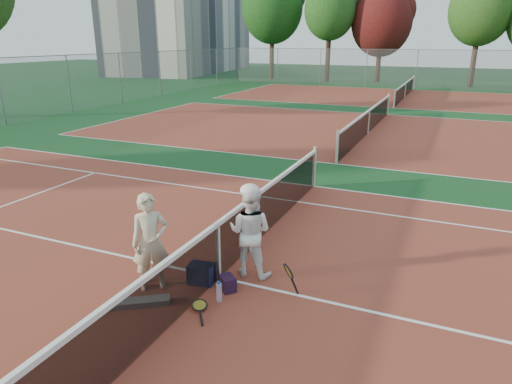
% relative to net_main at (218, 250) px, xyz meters
% --- Properties ---
extents(ground, '(130.00, 130.00, 0.00)m').
position_rel_net_main_xyz_m(ground, '(0.00, 0.00, -0.51)').
color(ground, '#113E1A').
rests_on(ground, ground).
extents(court_main, '(23.77, 10.97, 0.01)m').
position_rel_net_main_xyz_m(court_main, '(0.00, 0.00, -0.51)').
color(court_main, maroon).
rests_on(court_main, ground).
extents(court_far_a, '(23.77, 10.97, 0.01)m').
position_rel_net_main_xyz_m(court_far_a, '(0.00, 13.50, -0.51)').
color(court_far_a, maroon).
rests_on(court_far_a, ground).
extents(court_far_b, '(23.77, 10.97, 0.01)m').
position_rel_net_main_xyz_m(court_far_b, '(0.00, 27.00, -0.51)').
color(court_far_b, maroon).
rests_on(court_far_b, ground).
extents(net_main, '(0.10, 10.98, 1.02)m').
position_rel_net_main_xyz_m(net_main, '(0.00, 0.00, 0.00)').
color(net_main, black).
rests_on(net_main, ground).
extents(net_far_a, '(0.10, 10.98, 1.02)m').
position_rel_net_main_xyz_m(net_far_a, '(0.00, 13.50, 0.00)').
color(net_far_a, black).
rests_on(net_far_a, ground).
extents(net_far_b, '(0.10, 10.98, 1.02)m').
position_rel_net_main_xyz_m(net_far_b, '(0.00, 27.00, 0.00)').
color(net_far_b, black).
rests_on(net_far_b, ground).
extents(fence_back, '(32.00, 0.06, 3.00)m').
position_rel_net_main_xyz_m(fence_back, '(0.00, 34.00, 0.99)').
color(fence_back, slate).
rests_on(fence_back, ground).
extents(apartment_block, '(12.96, 23.18, 15.00)m').
position_rel_net_main_xyz_m(apartment_block, '(-28.00, 44.00, 6.99)').
color(apartment_block, beige).
rests_on(apartment_block, ground).
extents(player_a, '(0.68, 0.68, 1.59)m').
position_rel_net_main_xyz_m(player_a, '(-0.84, -0.68, 0.29)').
color(player_a, beige).
rests_on(player_a, ground).
extents(player_b, '(0.78, 0.62, 1.55)m').
position_rel_net_main_xyz_m(player_b, '(0.42, 0.35, 0.26)').
color(player_b, white).
rests_on(player_b, ground).
extents(racket_red, '(0.37, 0.33, 0.54)m').
position_rel_net_main_xyz_m(racket_red, '(-0.84, -0.53, -0.24)').
color(racket_red, maroon).
rests_on(racket_red, ground).
extents(racket_black_held, '(0.37, 0.37, 0.57)m').
position_rel_net_main_xyz_m(racket_black_held, '(1.26, -0.09, -0.23)').
color(racket_black_held, black).
rests_on(racket_black_held, ground).
extents(racket_spare, '(0.57, 0.65, 0.08)m').
position_rel_net_main_xyz_m(racket_spare, '(0.16, -0.93, -0.47)').
color(racket_spare, black).
rests_on(racket_spare, ground).
extents(sports_bag_navy, '(0.46, 0.35, 0.33)m').
position_rel_net_main_xyz_m(sports_bag_navy, '(-0.19, -0.25, -0.34)').
color(sports_bag_navy, black).
rests_on(sports_bag_navy, ground).
extents(sports_bag_purple, '(0.35, 0.35, 0.24)m').
position_rel_net_main_xyz_m(sports_bag_purple, '(0.31, -0.29, -0.39)').
color(sports_bag_purple, black).
rests_on(sports_bag_purple, ground).
extents(net_cover_canvas, '(0.86, 0.67, 0.09)m').
position_rel_net_main_xyz_m(net_cover_canvas, '(-0.71, -1.22, -0.46)').
color(net_cover_canvas, slate).
rests_on(net_cover_canvas, ground).
extents(water_bottle, '(0.09, 0.09, 0.30)m').
position_rel_net_main_xyz_m(water_bottle, '(0.34, -0.64, -0.36)').
color(water_bottle, '#C8DFFD').
rests_on(water_bottle, ground).
extents(tree_back_0, '(5.85, 5.85, 10.01)m').
position_rel_net_main_xyz_m(tree_back_0, '(-14.01, 37.61, 6.12)').
color(tree_back_0, '#382314').
rests_on(tree_back_0, ground).
extents(tree_back_1, '(4.61, 4.61, 8.92)m').
position_rel_net_main_xyz_m(tree_back_1, '(-8.13, 36.84, 5.73)').
color(tree_back_1, '#382314').
rests_on(tree_back_1, ground).
extents(tree_back_maroon, '(5.39, 5.39, 8.41)m').
position_rel_net_main_xyz_m(tree_back_maroon, '(-3.77, 38.47, 4.78)').
color(tree_back_maroon, '#382314').
rests_on(tree_back_maroon, ground).
extents(tree_back_3, '(4.91, 4.91, 8.86)m').
position_rel_net_main_xyz_m(tree_back_3, '(4.15, 36.86, 5.50)').
color(tree_back_3, '#382314').
rests_on(tree_back_3, ground).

